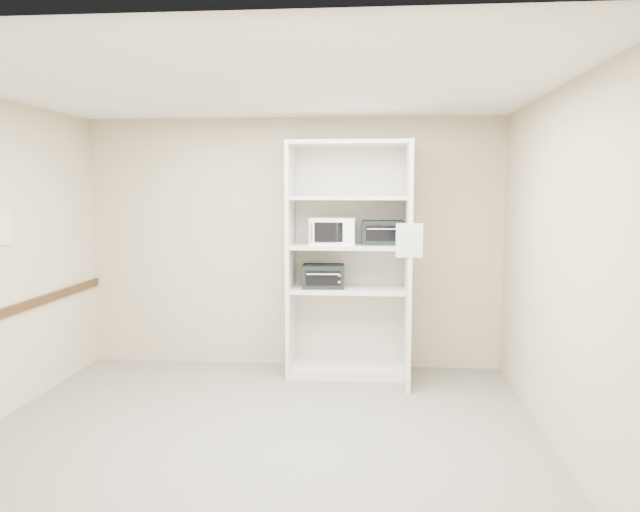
# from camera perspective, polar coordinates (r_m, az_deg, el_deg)

# --- Properties ---
(floor) EXTENTS (4.50, 4.00, 0.01)m
(floor) POSITION_cam_1_polar(r_m,az_deg,el_deg) (5.17, -5.44, -15.91)
(floor) COLOR #676459
(floor) RESTS_ON ground
(ceiling) EXTENTS (4.50, 4.00, 0.01)m
(ceiling) POSITION_cam_1_polar(r_m,az_deg,el_deg) (4.85, -5.78, 15.13)
(ceiling) COLOR white
(wall_back) EXTENTS (4.50, 0.02, 2.70)m
(wall_back) POSITION_cam_1_polar(r_m,az_deg,el_deg) (6.79, -2.50, 1.17)
(wall_back) COLOR beige
(wall_back) RESTS_ON ground
(wall_front) EXTENTS (4.50, 0.02, 2.70)m
(wall_front) POSITION_cam_1_polar(r_m,az_deg,el_deg) (2.91, -12.91, -5.73)
(wall_front) COLOR beige
(wall_front) RESTS_ON ground
(wall_right) EXTENTS (0.02, 4.00, 2.70)m
(wall_right) POSITION_cam_1_polar(r_m,az_deg,el_deg) (4.94, 21.00, -1.13)
(wall_right) COLOR beige
(wall_right) RESTS_ON ground
(shelving_unit) EXTENTS (1.24, 0.92, 2.42)m
(shelving_unit) POSITION_cam_1_polar(r_m,az_deg,el_deg) (6.47, 3.03, -1.03)
(shelving_unit) COLOR silver
(shelving_unit) RESTS_ON floor
(microwave) EXTENTS (0.47, 0.36, 0.28)m
(microwave) POSITION_cam_1_polar(r_m,az_deg,el_deg) (6.41, 1.21, 2.30)
(microwave) COLOR white
(microwave) RESTS_ON shelving_unit
(toaster_oven_upper) EXTENTS (0.44, 0.34, 0.25)m
(toaster_oven_upper) POSITION_cam_1_polar(r_m,az_deg,el_deg) (6.46, 5.75, 2.16)
(toaster_oven_upper) COLOR black
(toaster_oven_upper) RESTS_ON shelving_unit
(toaster_oven_lower) EXTENTS (0.45, 0.35, 0.24)m
(toaster_oven_lower) POSITION_cam_1_polar(r_m,az_deg,el_deg) (6.46, 0.32, -1.85)
(toaster_oven_lower) COLOR black
(toaster_oven_lower) RESTS_ON shelving_unit
(paper_sign) EXTENTS (0.24, 0.02, 0.31)m
(paper_sign) POSITION_cam_1_polar(r_m,az_deg,el_deg) (5.81, 8.18, 1.41)
(paper_sign) COLOR white
(paper_sign) RESTS_ON shelving_unit
(wall_poster) EXTENTS (0.01, 0.23, 0.32)m
(wall_poster) POSITION_cam_1_polar(r_m,az_deg,el_deg) (5.89, -27.06, 2.41)
(wall_poster) COLOR silver
(wall_poster) RESTS_ON wall_left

